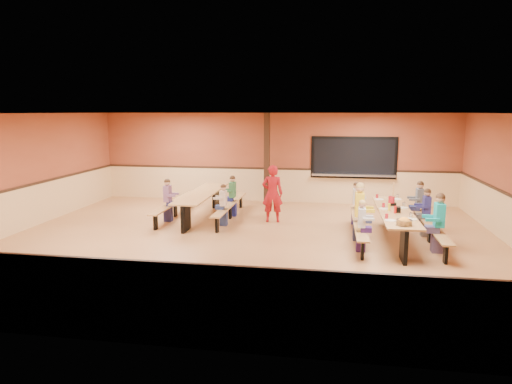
# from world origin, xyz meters

# --- Properties ---
(ground) EXTENTS (12.00, 12.00, 0.00)m
(ground) POSITION_xyz_m (0.00, 0.00, 0.00)
(ground) COLOR #A0663C
(ground) RESTS_ON ground
(room_envelope) EXTENTS (12.04, 10.04, 3.02)m
(room_envelope) POSITION_xyz_m (0.00, 0.00, 0.69)
(room_envelope) COLOR brown
(room_envelope) RESTS_ON ground
(kitchen_pass_through) EXTENTS (2.78, 0.28, 1.38)m
(kitchen_pass_through) POSITION_xyz_m (2.60, 4.96, 1.49)
(kitchen_pass_through) COLOR black
(kitchen_pass_through) RESTS_ON ground
(structural_post) EXTENTS (0.18, 0.18, 3.00)m
(structural_post) POSITION_xyz_m (-0.20, 4.40, 1.50)
(structural_post) COLOR black
(structural_post) RESTS_ON ground
(cafeteria_table_main) EXTENTS (1.91, 3.70, 0.74)m
(cafeteria_table_main) POSITION_xyz_m (3.39, 0.65, 0.53)
(cafeteria_table_main) COLOR #B17F46
(cafeteria_table_main) RESTS_ON ground
(cafeteria_table_second) EXTENTS (1.91, 3.70, 0.74)m
(cafeteria_table_second) POSITION_xyz_m (-1.78, 2.25, 0.53)
(cafeteria_table_second) COLOR #B17F46
(cafeteria_table_second) RESTS_ON ground
(seated_child_white_left) EXTENTS (0.33, 0.27, 1.14)m
(seated_child_white_left) POSITION_xyz_m (2.56, -0.33, 0.57)
(seated_child_white_left) COLOR silver
(seated_child_white_left) RESTS_ON ground
(seated_adult_yellow) EXTENTS (0.45, 0.36, 1.37)m
(seated_adult_yellow) POSITION_xyz_m (2.56, 0.58, 0.68)
(seated_adult_yellow) COLOR yellow
(seated_adult_yellow) RESTS_ON ground
(seated_child_grey_left) EXTENTS (0.34, 0.28, 1.14)m
(seated_child_grey_left) POSITION_xyz_m (2.56, 2.17, 0.57)
(seated_child_grey_left) COLOR silver
(seated_child_grey_left) RESTS_ON ground
(seated_child_teal_right) EXTENTS (0.41, 0.34, 1.29)m
(seated_child_teal_right) POSITION_xyz_m (4.21, -0.14, 0.65)
(seated_child_teal_right) COLOR #149FA3
(seated_child_teal_right) RESTS_ON ground
(seated_child_navy_right) EXTENTS (0.35, 0.29, 1.17)m
(seated_child_navy_right) POSITION_xyz_m (4.21, 1.19, 0.59)
(seated_child_navy_right) COLOR navy
(seated_child_navy_right) RESTS_ON ground
(seated_child_char_right) EXTENTS (0.37, 0.30, 1.22)m
(seated_child_char_right) POSITION_xyz_m (4.21, 2.14, 0.61)
(seated_child_char_right) COLOR #51555D
(seated_child_char_right) RESTS_ON ground
(seated_child_purple_sec) EXTENTS (0.36, 0.29, 1.18)m
(seated_child_purple_sec) POSITION_xyz_m (-2.61, 1.65, 0.59)
(seated_child_purple_sec) COLOR #80547C
(seated_child_purple_sec) RESTS_ON ground
(seated_child_green_sec) EXTENTS (0.36, 0.29, 1.18)m
(seated_child_green_sec) POSITION_xyz_m (-0.96, 2.58, 0.59)
(seated_child_green_sec) COLOR #336D41
(seated_child_green_sec) RESTS_ON ground
(seated_child_tan_sec) EXTENTS (0.32, 0.26, 1.11)m
(seated_child_tan_sec) POSITION_xyz_m (-0.96, 1.44, 0.56)
(seated_child_tan_sec) COLOR beige
(seated_child_tan_sec) RESTS_ON ground
(standing_woman) EXTENTS (0.62, 0.44, 1.60)m
(standing_woman) POSITION_xyz_m (0.29, 2.06, 0.80)
(standing_woman) COLOR #A51219
(standing_woman) RESTS_ON ground
(punch_pitcher) EXTENTS (0.16, 0.16, 0.22)m
(punch_pitcher) POSITION_xyz_m (3.38, 1.27, 0.85)
(punch_pitcher) COLOR red
(punch_pitcher) RESTS_ON cafeteria_table_main
(chip_bowl) EXTENTS (0.32, 0.32, 0.15)m
(chip_bowl) POSITION_xyz_m (3.38, -0.82, 0.81)
(chip_bowl) COLOR orange
(chip_bowl) RESTS_ON cafeteria_table_main
(napkin_dispenser) EXTENTS (0.10, 0.14, 0.13)m
(napkin_dispenser) POSITION_xyz_m (3.43, 0.43, 0.80)
(napkin_dispenser) COLOR black
(napkin_dispenser) RESTS_ON cafeteria_table_main
(condiment_mustard) EXTENTS (0.06, 0.06, 0.17)m
(condiment_mustard) POSITION_xyz_m (3.25, 0.61, 0.82)
(condiment_mustard) COLOR yellow
(condiment_mustard) RESTS_ON cafeteria_table_main
(condiment_ketchup) EXTENTS (0.06, 0.06, 0.17)m
(condiment_ketchup) POSITION_xyz_m (3.35, 0.33, 0.82)
(condiment_ketchup) COLOR #B2140F
(condiment_ketchup) RESTS_ON cafeteria_table_main
(table_paddle) EXTENTS (0.16, 0.16, 0.56)m
(table_paddle) POSITION_xyz_m (3.41, 1.26, 0.88)
(table_paddle) COLOR black
(table_paddle) RESTS_ON cafeteria_table_main
(place_settings) EXTENTS (0.65, 3.30, 0.11)m
(place_settings) POSITION_xyz_m (3.39, 0.65, 0.80)
(place_settings) COLOR beige
(place_settings) RESTS_ON cafeteria_table_main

